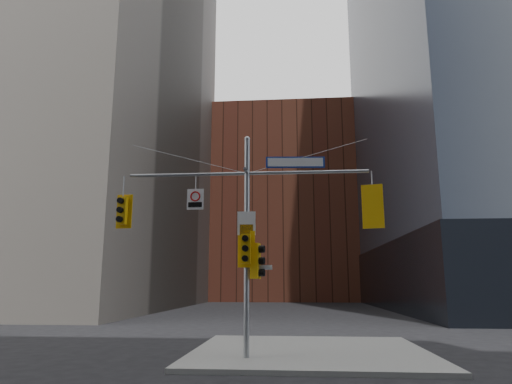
% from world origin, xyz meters
% --- Properties ---
extents(ground, '(160.00, 160.00, 0.00)m').
position_xyz_m(ground, '(0.00, 0.00, 0.00)').
color(ground, black).
rests_on(ground, ground).
extents(sidewalk_corner, '(8.00, 8.00, 0.15)m').
position_xyz_m(sidewalk_corner, '(2.00, 4.00, 0.07)').
color(sidewalk_corner, gray).
rests_on(sidewalk_corner, ground).
extents(brick_midrise, '(26.00, 20.00, 28.00)m').
position_xyz_m(brick_midrise, '(0.00, 58.00, 14.00)').
color(brick_midrise, brown).
rests_on(brick_midrise, ground).
extents(signal_assembly, '(8.00, 0.80, 7.30)m').
position_xyz_m(signal_assembly, '(0.00, 1.99, 4.42)').
color(signal_assembly, gray).
rests_on(signal_assembly, ground).
extents(traffic_light_west_arm, '(0.55, 0.46, 1.16)m').
position_xyz_m(traffic_light_west_arm, '(-4.22, 2.01, 4.80)').
color(traffic_light_west_arm, '#E4A60C').
rests_on(traffic_light_west_arm, ground).
extents(traffic_light_east_arm, '(0.66, 0.61, 1.41)m').
position_xyz_m(traffic_light_east_arm, '(4.08, 1.99, 4.80)').
color(traffic_light_east_arm, '#E4A60C').
rests_on(traffic_light_east_arm, ground).
extents(traffic_light_pole_side, '(0.48, 0.41, 1.13)m').
position_xyz_m(traffic_light_pole_side, '(0.33, 1.99, 3.11)').
color(traffic_light_pole_side, '#E4A60C').
rests_on(traffic_light_pole_side, ground).
extents(traffic_light_pole_front, '(0.56, 0.43, 1.17)m').
position_xyz_m(traffic_light_pole_front, '(0.00, 1.73, 3.48)').
color(traffic_light_pole_front, '#E4A60C').
rests_on(traffic_light_pole_front, ground).
extents(street_sign_blade, '(1.95, 0.19, 0.38)m').
position_xyz_m(street_sign_blade, '(1.61, 2.00, 6.35)').
color(street_sign_blade, navy).
rests_on(street_sign_blade, ground).
extents(regulatory_sign_arm, '(0.56, 0.07, 0.70)m').
position_xyz_m(regulatory_sign_arm, '(-1.73, 1.97, 5.17)').
color(regulatory_sign_arm, silver).
rests_on(regulatory_sign_arm, ground).
extents(regulatory_sign_pole, '(0.59, 0.08, 0.77)m').
position_xyz_m(regulatory_sign_pole, '(0.00, 1.88, 4.29)').
color(regulatory_sign_pole, silver).
rests_on(regulatory_sign_pole, ground).
extents(street_blade_ew, '(0.74, 0.13, 0.15)m').
position_xyz_m(street_blade_ew, '(0.45, 2.00, 2.90)').
color(street_blade_ew, silver).
rests_on(street_blade_ew, ground).
extents(street_blade_ns, '(0.09, 0.70, 0.14)m').
position_xyz_m(street_blade_ns, '(0.00, 2.45, 2.68)').
color(street_blade_ns, '#145926').
rests_on(street_blade_ns, ground).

